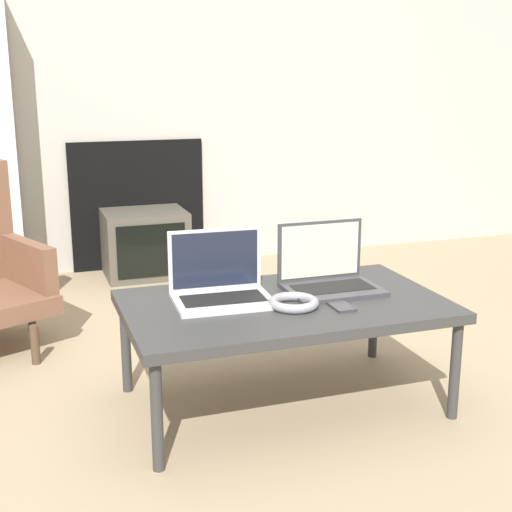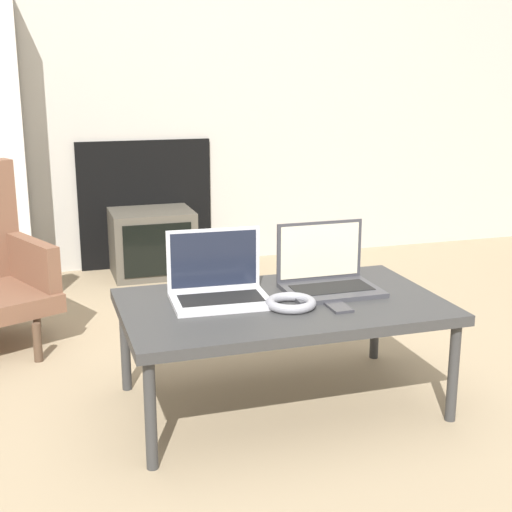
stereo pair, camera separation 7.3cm
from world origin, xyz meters
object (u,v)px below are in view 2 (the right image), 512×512
object	(u,v)px
laptop_right	(327,275)
phone	(336,306)
tv	(152,243)
headphones	(291,303)
laptop_left	(218,285)

from	to	relation	value
laptop_right	phone	size ratio (longest dim) A/B	2.30
phone	tv	xyz separation A→B (m)	(-0.31, 1.93, -0.20)
laptop_right	headphones	world-z (taller)	laptop_right
laptop_right	headphones	distance (m)	0.26
headphones	phone	distance (m)	0.15
headphones	tv	distance (m)	1.91
laptop_left	phone	world-z (taller)	laptop_left
laptop_left	headphones	bearing A→B (deg)	-34.25
phone	headphones	bearing A→B (deg)	165.10
headphones	tv	xyz separation A→B (m)	(-0.16, 1.89, -0.21)
laptop_left	tv	world-z (taller)	laptop_left
headphones	tv	world-z (taller)	headphones
laptop_left	tv	distance (m)	1.75
laptop_right	headphones	size ratio (longest dim) A/B	1.95
laptop_right	tv	xyz separation A→B (m)	(-0.36, 1.73, -0.25)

